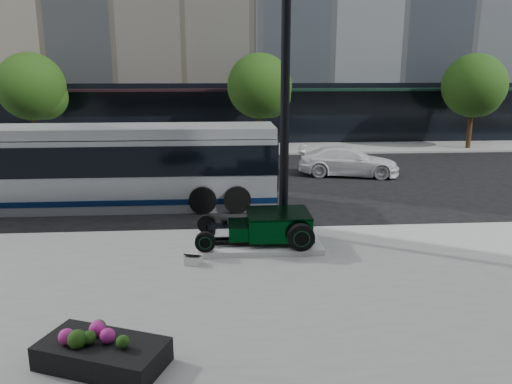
{
  "coord_description": "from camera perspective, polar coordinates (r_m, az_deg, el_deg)",
  "views": [
    {
      "loc": [
        -1.4,
        -16.69,
        4.93
      ],
      "look_at": [
        -0.3,
        -1.73,
        1.2
      ],
      "focal_mm": 35.0,
      "sensor_mm": 36.0,
      "label": 1
    }
  ],
  "objects": [
    {
      "name": "white_sedan",
      "position": [
        23.89,
        10.51,
        3.47
      ],
      "size": [
        4.96,
        2.86,
        1.35
      ],
      "primitive_type": "imported",
      "rotation": [
        0.0,
        0.0,
        1.35
      ],
      "color": "white",
      "rests_on": "ground"
    },
    {
      "name": "hot_rod",
      "position": [
        13.84,
        1.65,
        -3.84
      ],
      "size": [
        3.22,
        2.0,
        0.81
      ],
      "color": "black",
      "rests_on": "display_plinth"
    },
    {
      "name": "display_plinth",
      "position": [
        13.97,
        0.27,
        -5.84
      ],
      "size": [
        3.4,
        1.8,
        0.15
      ],
      "primitive_type": "cube",
      "color": "silver",
      "rests_on": "sidewalk_near"
    },
    {
      "name": "street_trees",
      "position": [
        29.89,
        0.69,
        11.73
      ],
      "size": [
        29.8,
        3.8,
        5.7
      ],
      "color": "black",
      "rests_on": "sidewalk_far"
    },
    {
      "name": "transit_bus",
      "position": [
        18.86,
        -16.42,
        2.87
      ],
      "size": [
        12.12,
        2.88,
        2.92
      ],
      "color": "#A9ADB2",
      "rests_on": "ground"
    },
    {
      "name": "info_plaque",
      "position": [
        12.78,
        -7.2,
        -7.65
      ],
      "size": [
        0.46,
        0.39,
        0.31
      ],
      "color": "silver",
      "rests_on": "sidewalk_near"
    },
    {
      "name": "lamppost",
      "position": [
        14.38,
        3.34,
        10.83
      ],
      "size": [
        0.48,
        0.48,
        8.71
      ],
      "color": "black",
      "rests_on": "sidewalk_near"
    },
    {
      "name": "flower_planter",
      "position": [
        9.03,
        -17.15,
        -17.05
      ],
      "size": [
        2.32,
        1.74,
        0.68
      ],
      "color": "black",
      "rests_on": "sidewalk_near"
    },
    {
      "name": "ground",
      "position": [
        17.46,
        0.56,
        -2.44
      ],
      "size": [
        120.0,
        120.0,
        0.0
      ],
      "primitive_type": "plane",
      "color": "black",
      "rests_on": "ground"
    },
    {
      "name": "sidewalk_far",
      "position": [
        31.1,
        -1.59,
        4.95
      ],
      "size": [
        70.0,
        4.0,
        0.12
      ],
      "primitive_type": "cube",
      "color": "gray",
      "rests_on": "ground"
    }
  ]
}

